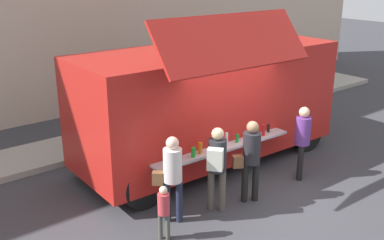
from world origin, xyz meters
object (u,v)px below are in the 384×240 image
Objects in this scene: food_truck_main at (209,101)px; customer_extra_browsing at (302,136)px; customer_front_ordering at (251,155)px; child_near_queue at (164,208)px; customer_mid_with_backpack at (217,162)px; customer_rear_waiting at (172,172)px; trash_bin at (262,93)px.

food_truck_main is 2.26m from customer_extra_browsing.
child_near_queue is (-2.11, -0.05, -0.39)m from customer_front_ordering.
child_near_queue is (-1.34, -0.17, -0.42)m from customer_mid_with_backpack.
customer_front_ordering is at bearing 54.05° from customer_extra_browsing.
customer_rear_waiting is (-1.64, 0.33, -0.01)m from customer_front_ordering.
customer_front_ordering reaches higher than child_near_queue.
food_truck_main is 7.07× the size of trash_bin.
customer_extra_browsing is (3.26, -0.30, -0.00)m from customer_rear_waiting.
trash_bin is 0.53× the size of customer_mid_with_backpack.
customer_mid_with_backpack is at bearing -29.94° from child_near_queue.
customer_rear_waiting is 0.71m from child_near_queue.
customer_front_ordering is at bearing -106.67° from food_truck_main.
customer_extra_browsing is at bearing -62.79° from food_truck_main.
customer_front_ordering reaches higher than customer_rear_waiting.
food_truck_main reaches higher than customer_front_ordering.
trash_bin is 6.64m from customer_front_ordering.
customer_front_ordering is 0.78m from customer_mid_with_backpack.
customer_front_ordering is 1.02× the size of customer_extra_browsing.
customer_front_ordering is 1.01× the size of customer_rear_waiting.
customer_extra_browsing reaches higher than trash_bin.
child_near_queue is (-7.10, -4.40, 0.16)m from trash_bin.
trash_bin is at bearing -75.27° from customer_extra_browsing.
customer_extra_browsing is 3.75m from child_near_queue.
customer_rear_waiting reaches higher than customer_extra_browsing.
customer_extra_browsing is (1.62, 0.04, -0.02)m from customer_front_ordering.
child_near_queue is at bearing -141.66° from food_truck_main.
customer_mid_with_backpack is 1.41m from child_near_queue.
trash_bin is at bearing -21.15° from customer_front_ordering.
customer_mid_with_backpack is (-0.77, 0.12, 0.03)m from customer_front_ordering.
customer_mid_with_backpack reaches higher than customer_rear_waiting.
customer_rear_waiting is at bearing 47.54° from customer_extra_browsing.
customer_rear_waiting is 3.28m from customer_extra_browsing.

